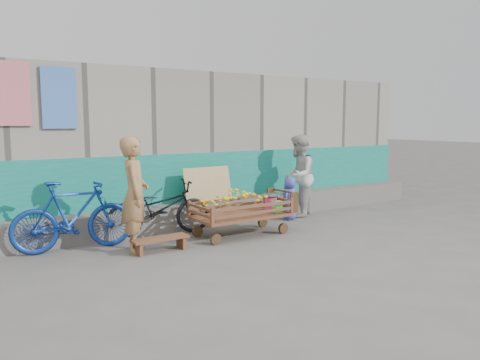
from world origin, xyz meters
TOP-DOWN VIEW (x-y plane):
  - ground at (0.00, 0.00)m, footprint 80.00×80.00m
  - building_wall at (-0.00, 4.05)m, footprint 12.00×3.50m
  - banana_cart at (0.37, 1.23)m, footprint 1.87×0.85m
  - bench at (-1.23, 1.05)m, footprint 0.90×0.27m
  - vendor_man at (-1.53, 1.30)m, footprint 0.64×0.77m
  - woman at (2.37, 1.98)m, footprint 1.07×1.05m
  - child at (1.98, 1.79)m, footprint 0.51×0.43m
  - bicycle_dark at (-0.80, 2.04)m, footprint 1.94×0.97m
  - bicycle_blue at (-2.33, 1.85)m, footprint 1.89×0.72m

SIDE VIEW (x-z plane):
  - ground at x=0.00m, z-range 0.00..0.00m
  - bench at x=-1.23m, z-range 0.05..0.28m
  - child at x=1.98m, z-range 0.00..0.88m
  - bicycle_dark at x=-0.80m, z-range 0.00..0.97m
  - banana_cart at x=0.37m, z-range 0.14..0.94m
  - bicycle_blue at x=-2.33m, z-range 0.00..1.11m
  - woman at x=2.37m, z-range 0.00..1.74m
  - vendor_man at x=-1.53m, z-range 0.00..1.79m
  - building_wall at x=0.00m, z-range -0.03..2.97m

